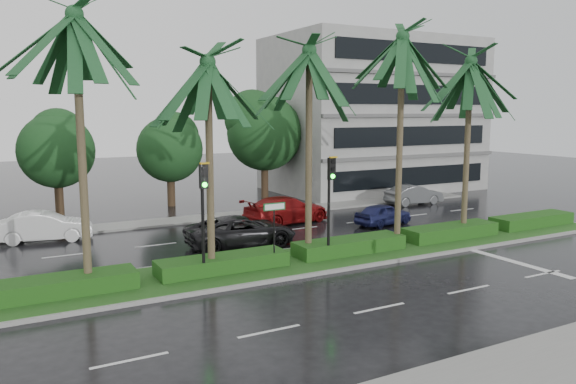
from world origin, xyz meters
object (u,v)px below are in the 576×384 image
car_white (44,227)px  car_grey (414,195)px  car_blue (383,214)px  car_darkgrey (241,231)px  signal_median_left (203,203)px  car_red (286,210)px  street_sign (274,218)px

car_white → car_grey: 23.21m
car_blue → car_darkgrey: bearing=84.5°
signal_median_left → car_blue: bearing=23.1°
car_darkgrey → car_blue: (9.00, 0.77, -0.12)m
car_red → car_blue: size_ratio=1.47×
signal_median_left → street_sign: size_ratio=1.68×
car_red → street_sign: bearing=138.2°
car_white → car_red: 12.65m
street_sign → car_blue: bearing=28.4°
car_blue → car_grey: (6.18, 4.51, 0.06)m
car_red → car_grey: size_ratio=1.29×
car_white → car_darkgrey: size_ratio=0.85×
car_red → car_white: bearing=71.6°
signal_median_left → car_red: size_ratio=0.83×
street_sign → car_red: size_ratio=0.49×
car_darkgrey → car_red: car_red is taller
car_red → car_blue: bearing=-134.6°
car_white → car_red: bearing=-88.2°
car_darkgrey → street_sign: bearing=175.7°
street_sign → car_blue: street_sign is taller
car_white → car_darkgrey: (8.03, -5.58, -0.00)m
car_red → signal_median_left: bearing=125.9°
car_white → car_red: car_red is taller
signal_median_left → car_darkgrey: bearing=52.4°
signal_median_left → street_sign: signal_median_left is taller
car_blue → street_sign: bearing=108.0°
car_darkgrey → car_red: (4.50, 3.83, 0.04)m
car_blue → car_grey: size_ratio=0.88×
car_white → car_grey: size_ratio=1.09×
car_white → car_blue: 17.70m
signal_median_left → street_sign: bearing=3.5°
signal_median_left → car_white: (-4.53, 10.13, -2.27)m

